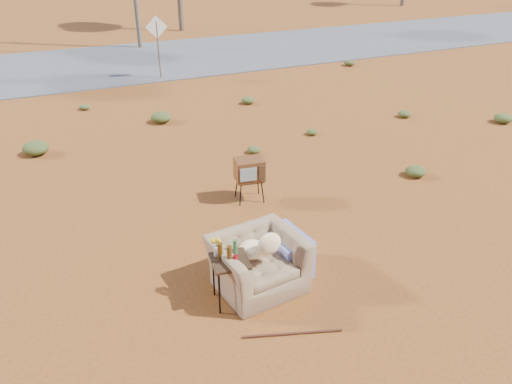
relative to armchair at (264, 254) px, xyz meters
name	(u,v)px	position (x,y,z in m)	size (l,w,h in m)	color
ground	(264,273)	(0.11, 0.19, -0.52)	(140.00, 140.00, 0.00)	brown
highway	(105,64)	(0.11, 15.19, -0.50)	(140.00, 7.00, 0.04)	#565659
armchair	(264,254)	(0.00, 0.00, 0.00)	(1.57, 1.12, 1.11)	#876849
tv_unit	(249,170)	(0.87, 2.50, 0.14)	(0.61, 0.52, 0.88)	black
side_table	(227,258)	(-0.65, -0.17, 0.24)	(0.59, 0.59, 1.03)	#322012
rusty_bar	(292,334)	(-0.12, -1.17, -0.50)	(0.04, 0.04, 1.36)	#532216
road_sign	(157,36)	(1.61, 12.19, 0.98)	(0.78, 0.06, 2.19)	brown
scrub_patch	(146,167)	(-0.72, 4.60, -0.38)	(17.49, 8.07, 0.33)	#434E22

